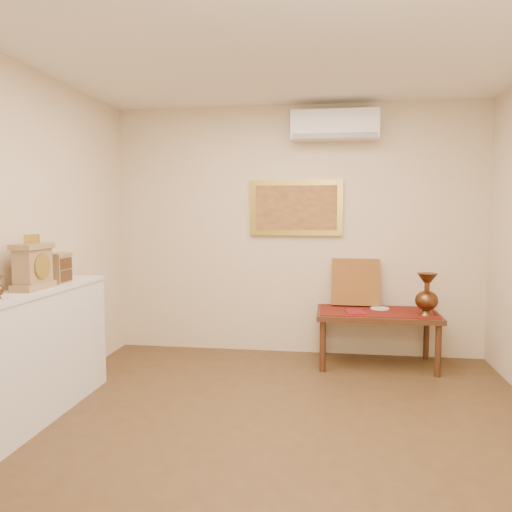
% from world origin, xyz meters
% --- Properties ---
extents(floor, '(4.50, 4.50, 0.00)m').
position_xyz_m(floor, '(0.00, 0.00, 0.00)').
color(floor, brown).
rests_on(floor, ground).
extents(ceiling, '(4.50, 4.50, 0.00)m').
position_xyz_m(ceiling, '(0.00, 0.00, 2.70)').
color(ceiling, silver).
rests_on(ceiling, ground).
extents(wall_back, '(4.00, 0.02, 2.70)m').
position_xyz_m(wall_back, '(0.00, 2.25, 1.35)').
color(wall_back, beige).
rests_on(wall_back, ground).
extents(wall_front, '(4.00, 0.02, 2.70)m').
position_xyz_m(wall_front, '(0.00, -2.25, 1.35)').
color(wall_front, beige).
rests_on(wall_front, ground).
extents(table_cloth, '(1.14, 0.59, 0.01)m').
position_xyz_m(table_cloth, '(0.85, 1.88, 0.55)').
color(table_cloth, maroon).
rests_on(table_cloth, low_table).
extents(brass_urn_tall, '(0.22, 0.22, 0.50)m').
position_xyz_m(brass_urn_tall, '(1.30, 1.75, 0.81)').
color(brass_urn_tall, brown).
rests_on(brass_urn_tall, table_cloth).
extents(plate, '(0.19, 0.19, 0.01)m').
position_xyz_m(plate, '(0.89, 1.99, 0.56)').
color(plate, white).
rests_on(plate, table_cloth).
extents(menu, '(0.22, 0.27, 0.01)m').
position_xyz_m(menu, '(0.63, 1.77, 0.56)').
color(menu, maroon).
rests_on(menu, table_cloth).
extents(cushion, '(0.50, 0.20, 0.51)m').
position_xyz_m(cushion, '(0.64, 2.15, 0.81)').
color(cushion, maroon).
rests_on(cushion, table_cloth).
extents(display_ledge, '(0.37, 2.02, 0.98)m').
position_xyz_m(display_ledge, '(-1.82, 0.00, 0.49)').
color(display_ledge, silver).
rests_on(display_ledge, floor).
extents(mantel_clock, '(0.17, 0.36, 0.41)m').
position_xyz_m(mantel_clock, '(-1.81, 0.18, 1.15)').
color(mantel_clock, '#9E7F51').
rests_on(mantel_clock, display_ledge).
extents(wooden_chest, '(0.16, 0.21, 0.24)m').
position_xyz_m(wooden_chest, '(-1.81, 0.52, 1.10)').
color(wooden_chest, '#9E7F51').
rests_on(wooden_chest, display_ledge).
extents(low_table, '(1.20, 0.70, 0.55)m').
position_xyz_m(low_table, '(0.85, 1.88, 0.48)').
color(low_table, '#472715').
rests_on(low_table, floor).
extents(painting, '(1.00, 0.06, 0.60)m').
position_xyz_m(painting, '(0.00, 2.22, 1.60)').
color(painting, gold).
rests_on(painting, wall_back).
extents(ac_unit, '(0.90, 0.25, 0.30)m').
position_xyz_m(ac_unit, '(0.40, 2.12, 2.45)').
color(ac_unit, silver).
rests_on(ac_unit, wall_back).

